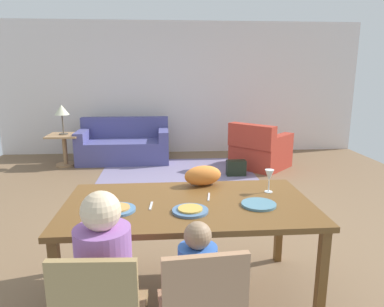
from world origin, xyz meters
The scene contains 20 objects.
ground_plane centered at (0.00, 0.43, -0.01)m, with size 7.50×6.06×0.02m, color brown.
back_wall centered at (0.00, 3.51, 1.35)m, with size 7.50×0.10×2.70m, color silver.
dining_table centered at (-0.20, -1.56, 0.69)m, with size 1.82×1.00×0.76m.
plate_near_man centered at (-0.70, -1.68, 0.77)m, with size 0.25×0.25×0.02m, color teal.
pizza_near_man centered at (-0.70, -1.68, 0.78)m, with size 0.17×0.17×0.01m, color #D39347.
plate_near_child centered at (-0.20, -1.74, 0.77)m, with size 0.25×0.25×0.02m, color #4A6E99.
pizza_near_child centered at (-0.20, -1.74, 0.78)m, with size 0.17×0.17×0.01m, color gold.
plate_near_woman centered at (0.30, -1.66, 0.77)m, with size 0.25×0.25×0.02m, color teal.
wine_glass centered at (0.45, -1.38, 0.89)m, with size 0.07×0.07×0.19m.
fork centered at (-0.48, -1.61, 0.76)m, with size 0.02×0.15×0.01m, color silver.
knife centered at (-0.04, -1.46, 0.76)m, with size 0.01×0.17×0.01m, color silver.
person_man centered at (-0.70, -2.25, 0.51)m, with size 0.30×0.41×1.11m.
person_child centered at (-0.20, -2.25, 0.43)m, with size 0.22×0.30×0.92m.
cat centered at (-0.05, -1.16, 0.84)m, with size 0.32×0.16×0.17m, color orange.
area_rug centered at (-0.16, 1.90, 0.00)m, with size 2.60×1.80×0.01m, color slate.
couch centered at (-1.15, 2.75, 0.30)m, with size 1.70×0.86×0.82m.
armchair centered at (1.33, 2.06, 0.32)m, with size 1.21×1.21×0.82m.
side_table centered at (-2.20, 2.50, 0.38)m, with size 0.56×0.56×0.58m.
table_lamp centered at (-2.20, 2.50, 1.01)m, with size 0.26×0.26×0.54m.
handbag centered at (0.81, 1.60, 0.13)m, with size 0.32×0.16×0.26m, color black.
Camera 1 is at (-0.37, -4.01, 1.70)m, focal length 33.01 mm.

